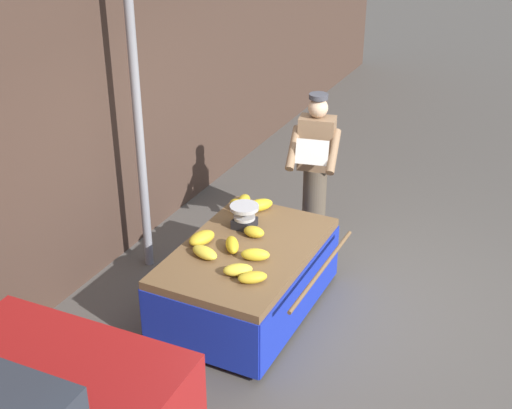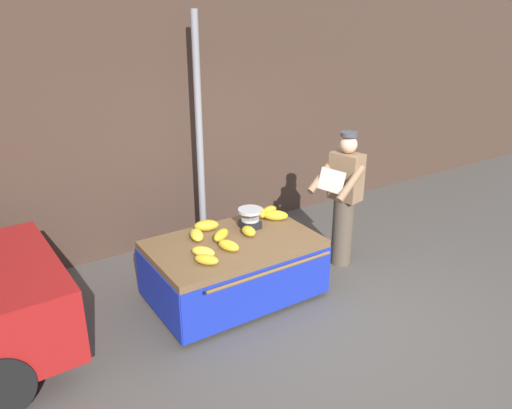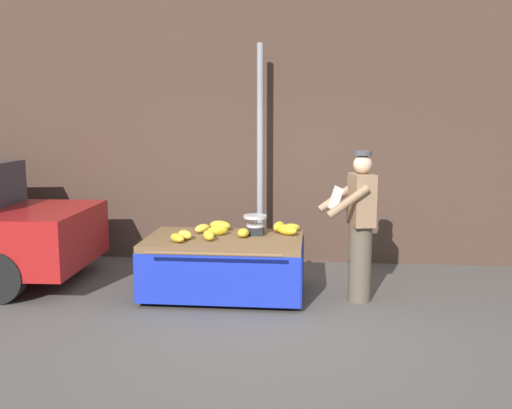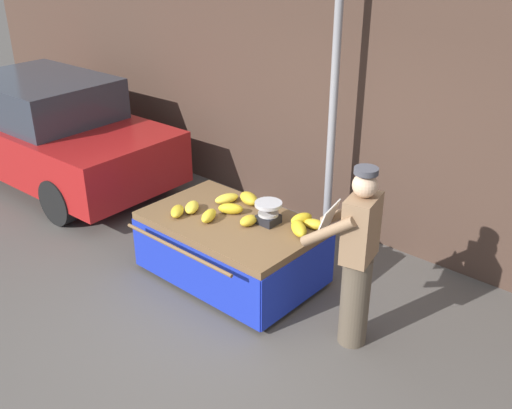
# 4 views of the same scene
# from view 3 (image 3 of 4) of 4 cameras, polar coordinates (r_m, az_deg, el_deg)

# --- Properties ---
(ground_plane) EXTENTS (60.00, 60.00, 0.00)m
(ground_plane) POSITION_cam_3_polar(r_m,az_deg,el_deg) (6.00, 0.86, -11.64)
(ground_plane) COLOR #514C47
(back_wall) EXTENTS (16.00, 0.24, 3.96)m
(back_wall) POSITION_cam_3_polar(r_m,az_deg,el_deg) (8.30, 2.45, 7.97)
(back_wall) COLOR #473328
(back_wall) RESTS_ON ground
(street_pole) EXTENTS (0.09, 0.09, 3.05)m
(street_pole) POSITION_cam_3_polar(r_m,az_deg,el_deg) (7.85, 0.42, 4.63)
(street_pole) COLOR gray
(street_pole) RESTS_ON ground
(banana_cart) EXTENTS (1.83, 1.35, 0.70)m
(banana_cart) POSITION_cam_3_polar(r_m,az_deg,el_deg) (6.74, -3.15, -4.75)
(banana_cart) COLOR brown
(banana_cart) RESTS_ON ground
(weighing_scale) EXTENTS (0.28, 0.28, 0.23)m
(weighing_scale) POSITION_cam_3_polar(r_m,az_deg,el_deg) (6.82, -0.08, -2.03)
(weighing_scale) COLOR black
(weighing_scale) RESTS_ON banana_cart
(banana_bunch_0) EXTENTS (0.21, 0.31, 0.10)m
(banana_bunch_0) POSITION_cam_3_polar(r_m,az_deg,el_deg) (6.99, -5.36, -2.38)
(banana_bunch_0) COLOR yellow
(banana_bunch_0) RESTS_ON banana_cart
(banana_bunch_1) EXTENTS (0.32, 0.25, 0.12)m
(banana_bunch_1) POSITION_cam_3_polar(r_m,az_deg,el_deg) (7.10, -3.58, -2.10)
(banana_bunch_1) COLOR gold
(banana_bunch_1) RESTS_ON banana_cart
(banana_bunch_2) EXTENTS (0.32, 0.29, 0.12)m
(banana_bunch_2) POSITION_cam_3_polar(r_m,az_deg,el_deg) (6.83, 3.05, -2.52)
(banana_bunch_2) COLOR gold
(banana_bunch_2) RESTS_ON banana_cart
(banana_bunch_3) EXTENTS (0.21, 0.28, 0.11)m
(banana_bunch_3) POSITION_cam_3_polar(r_m,az_deg,el_deg) (6.55, -4.71, -3.07)
(banana_bunch_3) COLOR yellow
(banana_bunch_3) RESTS_ON banana_cart
(banana_bunch_4) EXTENTS (0.19, 0.27, 0.13)m
(banana_bunch_4) POSITION_cam_3_polar(r_m,az_deg,el_deg) (7.00, 2.30, -2.22)
(banana_bunch_4) COLOR gold
(banana_bunch_4) RESTS_ON banana_cart
(banana_bunch_5) EXTENTS (0.24, 0.18, 0.10)m
(banana_bunch_5) POSITION_cam_3_polar(r_m,az_deg,el_deg) (7.02, 3.52, -2.31)
(banana_bunch_5) COLOR gold
(banana_bunch_5) RESTS_ON banana_cart
(banana_bunch_6) EXTENTS (0.26, 0.29, 0.10)m
(banana_bunch_6) POSITION_cam_3_polar(r_m,az_deg,el_deg) (6.63, -7.08, -3.00)
(banana_bunch_6) COLOR yellow
(banana_bunch_6) RESTS_ON banana_cart
(banana_bunch_7) EXTENTS (0.26, 0.28, 0.10)m
(banana_bunch_7) POSITION_cam_3_polar(r_m,az_deg,el_deg) (6.49, -7.81, -3.29)
(banana_bunch_7) COLOR gold
(banana_bunch_7) RESTS_ON banana_cart
(banana_bunch_8) EXTENTS (0.14, 0.21, 0.10)m
(banana_bunch_8) POSITION_cam_3_polar(r_m,az_deg,el_deg) (6.69, -1.27, -2.83)
(banana_bunch_8) COLOR gold
(banana_bunch_8) RESTS_ON banana_cart
(banana_bunch_9) EXTENTS (0.28, 0.24, 0.12)m
(banana_bunch_9) POSITION_cam_3_polar(r_m,az_deg,el_deg) (6.79, -3.83, -2.61)
(banana_bunch_9) COLOR gold
(banana_bunch_9) RESTS_ON banana_cart
(vendor_person) EXTENTS (0.65, 0.60, 1.71)m
(vendor_person) POSITION_cam_3_polar(r_m,az_deg,el_deg) (6.55, 10.24, -2.08)
(vendor_person) COLOR brown
(vendor_person) RESTS_ON ground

